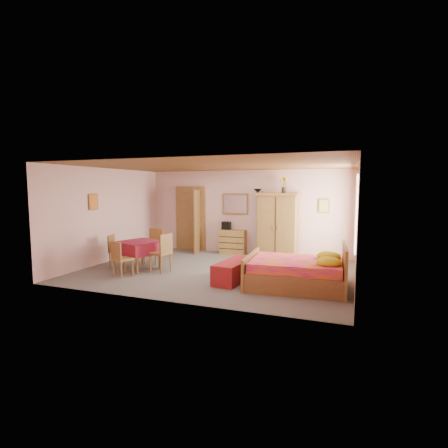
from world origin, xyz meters
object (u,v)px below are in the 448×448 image
at_px(wall_mirror, 235,204).
at_px(bed, 296,265).
at_px(stereo, 226,226).
at_px(bench, 234,271).
at_px(floor_lamp, 257,222).
at_px(chair_west, 118,251).
at_px(chair_south, 123,259).
at_px(sunflower_vase, 284,185).
at_px(wardrobe, 278,226).
at_px(chair_east, 160,253).
at_px(dining_table, 140,255).
at_px(chair_north, 153,246).
at_px(chest_of_drawers, 233,242).

distance_m(wall_mirror, bed, 4.15).
relative_size(stereo, bench, 0.20).
height_order(floor_lamp, chair_west, floor_lamp).
relative_size(bed, chair_south, 2.42).
bearing_deg(wall_mirror, bed, -53.51).
bearing_deg(stereo, sunflower_vase, -4.01).
bearing_deg(wardrobe, chair_west, -143.15).
bearing_deg(wall_mirror, chair_east, -107.44).
height_order(dining_table, chair_south, chair_south).
distance_m(chair_south, chair_north, 1.47).
bearing_deg(sunflower_vase, chair_east, -131.97).
xyz_separation_m(chest_of_drawers, stereo, (-0.24, 0.05, 0.50)).
bearing_deg(floor_lamp, chest_of_drawers, -179.97).
bearing_deg(floor_lamp, chair_south, -122.60).
distance_m(floor_lamp, wardrobe, 0.66).
bearing_deg(dining_table, wardrobe, 41.71).
bearing_deg(wardrobe, bench, -95.59).
height_order(sunflower_vase, chair_north, sunflower_vase).
bearing_deg(floor_lamp, bed, -60.89).
bearing_deg(chest_of_drawers, floor_lamp, -4.24).
distance_m(wall_mirror, chair_east, 3.36).
height_order(sunflower_vase, chair_south, sunflower_vase).
bearing_deg(floor_lamp, chair_east, -120.62).
bearing_deg(bench, chair_north, 161.00).
bearing_deg(chest_of_drawers, chair_east, -111.92).
bearing_deg(sunflower_vase, chair_south, -131.55).
bearing_deg(stereo, dining_table, -114.80).
bearing_deg(sunflower_vase, chair_west, -145.12).
xyz_separation_m(wall_mirror, floor_lamp, (0.78, -0.21, -0.53)).
xyz_separation_m(chest_of_drawers, wall_mirror, (0.00, 0.21, 1.17)).
bearing_deg(chair_south, chair_north, 113.45).
relative_size(sunflower_vase, bed, 0.23).
xyz_separation_m(stereo, bed, (2.67, -3.02, -0.41)).
xyz_separation_m(chest_of_drawers, bench, (1.08, -3.00, -0.15)).
relative_size(bench, chair_west, 1.63).
bearing_deg(chest_of_drawers, dining_table, -123.42).
bearing_deg(chest_of_drawers, chair_south, -117.05).
height_order(chest_of_drawers, chair_east, chair_east).
bearing_deg(chair_north, sunflower_vase, -149.27).
relative_size(chest_of_drawers, stereo, 3.00).
height_order(stereo, dining_table, stereo).
xyz_separation_m(wall_mirror, stereo, (-0.24, -0.16, -0.67)).
height_order(wardrobe, bed, wardrobe).
height_order(sunflower_vase, bed, sunflower_vase).
bearing_deg(chair_south, chair_west, 152.91).
xyz_separation_m(dining_table, chair_west, (-0.70, 0.03, 0.06)).
xyz_separation_m(chair_south, chair_north, (-0.11, 1.46, 0.05)).
relative_size(bench, chair_east, 1.42).
relative_size(wardrobe, chair_west, 2.31).
bearing_deg(stereo, chair_north, -122.42).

